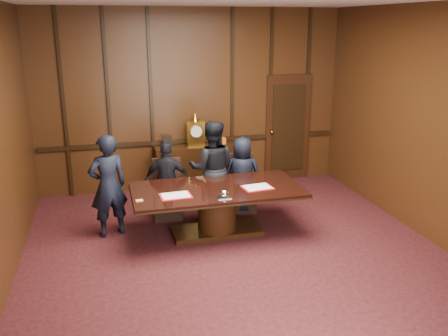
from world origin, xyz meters
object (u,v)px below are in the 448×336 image
at_px(sideboard, 196,166).
at_px(signatory_right, 242,175).
at_px(witness_left, 108,186).
at_px(conference_table, 217,203).
at_px(witness_right, 212,168).
at_px(signatory_left, 168,181).

bearing_deg(sideboard, signatory_right, -67.96).
xyz_separation_m(sideboard, witness_left, (-1.72, -1.79, 0.32)).
bearing_deg(signatory_right, sideboard, -49.19).
distance_m(conference_table, witness_right, 0.88).
bearing_deg(conference_table, witness_left, 167.00).
relative_size(sideboard, witness_left, 0.99).
distance_m(conference_table, signatory_right, 1.04).
height_order(conference_table, witness_right, witness_right).
relative_size(signatory_left, witness_left, 0.83).
bearing_deg(witness_right, signatory_left, 15.24).
distance_m(signatory_left, witness_right, 0.78).
bearing_deg(signatory_left, signatory_right, -165.63).
xyz_separation_m(sideboard, conference_table, (-0.10, -2.16, 0.02)).
distance_m(sideboard, signatory_right, 1.48).
xyz_separation_m(sideboard, witness_right, (0.02, -1.35, 0.34)).
height_order(sideboard, conference_table, sideboard).
relative_size(conference_table, witness_left, 1.62).
bearing_deg(witness_left, signatory_left, -173.16).
distance_m(sideboard, signatory_left, 1.56).
distance_m(sideboard, conference_table, 2.16).
bearing_deg(sideboard, witness_right, -89.28).
height_order(conference_table, witness_left, witness_left).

